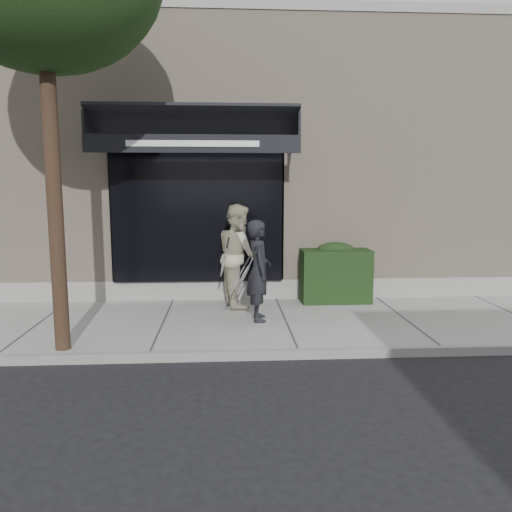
{
  "coord_description": "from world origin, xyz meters",
  "views": [
    {
      "loc": [
        -0.97,
        -7.99,
        2.35
      ],
      "look_at": [
        -0.45,
        0.6,
        1.1
      ],
      "focal_mm": 35.0,
      "sensor_mm": 36.0,
      "label": 1
    }
  ],
  "objects": [
    {
      "name": "ground",
      "position": [
        0.0,
        0.0,
        0.0
      ],
      "size": [
        80.0,
        80.0,
        0.0
      ],
      "primitive_type": "plane",
      "color": "black",
      "rests_on": "ground"
    },
    {
      "name": "curb",
      "position": [
        0.0,
        -1.55,
        0.07
      ],
      "size": [
        20.0,
        0.1,
        0.14
      ],
      "primitive_type": "cube",
      "color": "gray",
      "rests_on": "ground"
    },
    {
      "name": "pedestrian_front",
      "position": [
        -0.44,
        -0.01,
        0.95
      ],
      "size": [
        0.71,
        0.79,
        1.66
      ],
      "color": "black",
      "rests_on": "sidewalk"
    },
    {
      "name": "sidewalk",
      "position": [
        0.0,
        0.0,
        0.06
      ],
      "size": [
        20.0,
        3.0,
        0.12
      ],
      "primitive_type": "cube",
      "color": "gray",
      "rests_on": "ground"
    },
    {
      "name": "building_facade",
      "position": [
        -0.01,
        4.96,
        2.74
      ],
      "size": [
        14.3,
        8.04,
        5.64
      ],
      "color": "#C2AD94",
      "rests_on": "ground"
    },
    {
      "name": "pedestrian_back",
      "position": [
        -0.74,
        1.0,
        1.06
      ],
      "size": [
        0.88,
        1.04,
        1.87
      ],
      "color": "beige",
      "rests_on": "sidewalk"
    },
    {
      "name": "hedge",
      "position": [
        1.1,
        1.25,
        0.66
      ],
      "size": [
        1.3,
        0.7,
        1.14
      ],
      "color": "black",
      "rests_on": "sidewalk"
    }
  ]
}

